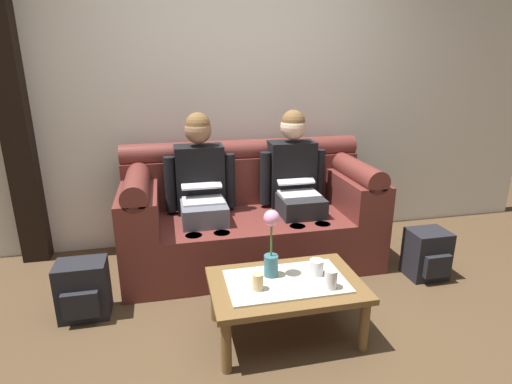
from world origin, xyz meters
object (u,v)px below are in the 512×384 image
Objects in this scene: person_right at (295,181)px; person_left at (201,187)px; flower_vase at (271,244)px; cup_near_right at (316,267)px; cup_far_center at (258,282)px; coffee_table at (286,289)px; backpack_right at (427,254)px; backpack_left at (83,290)px; couch at (250,216)px; cup_near_left at (331,279)px.

person_left is at bearing -179.99° from person_right.
cup_near_right is (0.27, -0.05, -0.16)m from flower_vase.
cup_far_center is (-0.57, -1.10, -0.24)m from person_right.
coffee_table is 2.14× the size of flower_vase.
backpack_right is 0.99× the size of backpack_left.
person_left is 1.37× the size of coffee_table.
person_right is 1.26m from cup_far_center.
cup_far_center is at bearing -129.26° from flower_vase.
cup_far_center is at bearing -99.45° from couch.
couch is 5.35× the size of backpack_right.
cup_far_center is (-0.18, -1.10, 0.04)m from couch.
flower_vase is 1.11× the size of backpack_right.
couch is at bearing 154.51° from backpack_right.
backpack_left is at bearing 157.33° from cup_near_left.
person_right reaches higher than backpack_right.
couch is 1.03m from cup_near_right.
cup_far_center reaches higher than backpack_left.
backpack_right is at bearing -25.49° from couch.
cup_near_left is 0.41m from cup_far_center.
coffee_table is 9.51× the size of cup_near_right.
flower_vase is at bearing 169.98° from cup_near_right.
cup_far_center is at bearing -162.03° from coffee_table.
cup_far_center is at bearing -160.89° from backpack_right.
person_left is at bearing -179.62° from couch.
coffee_table is at bearing -160.72° from backpack_right.
person_left is at bearing 110.27° from coffee_table.
backpack_left is at bearing 179.38° from backpack_right.
coffee_table is at bearing -90.00° from couch.
cup_far_center is (-0.40, 0.07, -0.01)m from cup_near_left.
backpack_left is at bearing -154.70° from couch.
couch is at bearing 90.00° from coffee_table.
backpack_right is at bearing -20.00° from person_left.
cup_near_right is at bearing -78.93° from couch.
backpack_left is at bearing 162.79° from cup_near_right.
flower_vase is 1.10× the size of backpack_left.
backpack_left is at bearing 161.17° from flower_vase.
couch is at bearing 101.07° from cup_near_right.
person_left reaches higher than cup_far_center.
person_left is 1.00× the size of person_right.
cup_near_right is at bearing 98.17° from cup_near_left.
person_left is at bearing 160.00° from backpack_right.
flower_vase is (-0.07, 0.08, 0.26)m from coffee_table.
person_left reaches higher than coffee_table.
person_left is 1.19m from cup_near_right.
person_right reaches higher than couch.
coffee_table is (0.38, -1.04, -0.35)m from person_left.
backpack_right is (1.06, 0.41, -0.23)m from cup_near_right.
couch is 1.41m from backpack_right.
person_left is 2.94× the size of flower_vase.
flower_vase reaches higher than cup_near_right.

